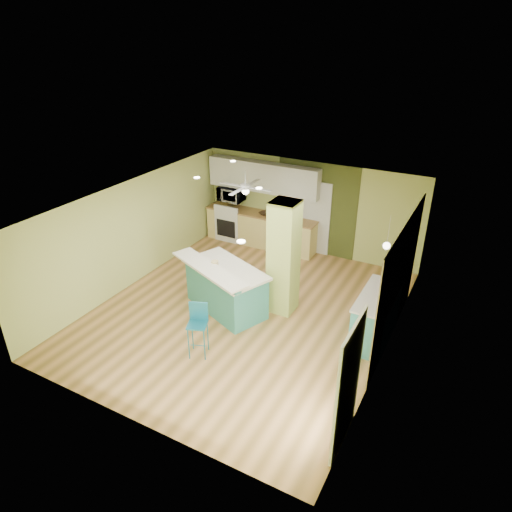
# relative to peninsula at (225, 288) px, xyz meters

# --- Properties ---
(floor) EXTENTS (6.00, 7.00, 0.01)m
(floor) POSITION_rel_peninsula_xyz_m (0.44, 0.09, -0.54)
(floor) COLOR olive
(floor) RESTS_ON ground
(ceiling) EXTENTS (6.00, 7.00, 0.01)m
(ceiling) POSITION_rel_peninsula_xyz_m (0.44, 0.09, 1.97)
(ceiling) COLOR white
(ceiling) RESTS_ON wall_back
(wall_back) EXTENTS (6.00, 0.01, 2.50)m
(wall_back) POSITION_rel_peninsula_xyz_m (0.44, 3.59, 0.72)
(wall_back) COLOR #BFCB6C
(wall_back) RESTS_ON floor
(wall_front) EXTENTS (6.00, 0.01, 2.50)m
(wall_front) POSITION_rel_peninsula_xyz_m (0.44, -3.42, 0.72)
(wall_front) COLOR #BFCB6C
(wall_front) RESTS_ON floor
(wall_left) EXTENTS (0.01, 7.00, 2.50)m
(wall_left) POSITION_rel_peninsula_xyz_m (-2.57, 0.09, 0.72)
(wall_left) COLOR #BFCB6C
(wall_left) RESTS_ON floor
(wall_right) EXTENTS (0.01, 7.00, 2.50)m
(wall_right) POSITION_rel_peninsula_xyz_m (3.44, 0.09, 0.72)
(wall_right) COLOR #BFCB6C
(wall_right) RESTS_ON floor
(wood_panel) EXTENTS (0.02, 3.40, 2.50)m
(wood_panel) POSITION_rel_peninsula_xyz_m (3.42, 0.69, 0.72)
(wood_panel) COLOR olive
(wood_panel) RESTS_ON floor
(olive_accent) EXTENTS (2.20, 0.02, 2.50)m
(olive_accent) POSITION_rel_peninsula_xyz_m (0.64, 3.58, 0.72)
(olive_accent) COLOR #454F1F
(olive_accent) RESTS_ON floor
(interior_door) EXTENTS (0.82, 0.05, 2.00)m
(interior_door) POSITION_rel_peninsula_xyz_m (0.64, 3.55, 0.47)
(interior_door) COLOR silver
(interior_door) RESTS_ON floor
(french_door) EXTENTS (0.04, 1.08, 2.10)m
(french_door) POSITION_rel_peninsula_xyz_m (3.41, -2.21, 0.52)
(french_door) COLOR white
(french_door) RESTS_ON floor
(column) EXTENTS (0.55, 0.55, 2.50)m
(column) POSITION_rel_peninsula_xyz_m (1.09, 0.59, 0.72)
(column) COLOR #A9BD57
(column) RESTS_ON floor
(kitchen_run) EXTENTS (3.25, 0.63, 0.94)m
(kitchen_run) POSITION_rel_peninsula_xyz_m (-0.86, 3.29, -0.06)
(kitchen_run) COLOR #ECD47B
(kitchen_run) RESTS_ON floor
(stove) EXTENTS (0.76, 0.66, 1.08)m
(stove) POSITION_rel_peninsula_xyz_m (-1.81, 3.28, -0.07)
(stove) COLOR white
(stove) RESTS_ON floor
(upper_cabinets) EXTENTS (3.20, 0.34, 0.80)m
(upper_cabinets) POSITION_rel_peninsula_xyz_m (-0.86, 3.41, 1.42)
(upper_cabinets) COLOR silver
(upper_cabinets) RESTS_ON wall_back
(microwave) EXTENTS (0.70, 0.48, 0.39)m
(microwave) POSITION_rel_peninsula_xyz_m (-1.81, 3.29, 0.82)
(microwave) COLOR silver
(microwave) RESTS_ON wall_back
(ceiling_fan) EXTENTS (1.41, 1.41, 0.61)m
(ceiling_fan) POSITION_rel_peninsula_xyz_m (-0.66, 2.09, 1.54)
(ceiling_fan) COLOR silver
(ceiling_fan) RESTS_ON ceiling
(pendant_lamp) EXTENTS (0.14, 0.14, 0.69)m
(pendant_lamp) POSITION_rel_peninsula_xyz_m (3.09, 0.84, 1.35)
(pendant_lamp) COLOR silver
(pendant_lamp) RESTS_ON ceiling
(wall_decor) EXTENTS (0.03, 0.90, 0.70)m
(wall_decor) POSITION_rel_peninsula_xyz_m (3.40, 0.89, 1.02)
(wall_decor) COLOR brown
(wall_decor) RESTS_ON wood_panel
(peninsula) EXTENTS (2.32, 1.84, 1.16)m
(peninsula) POSITION_rel_peninsula_xyz_m (0.00, 0.00, 0.00)
(peninsula) COLOR teal
(peninsula) RESTS_ON floor
(bar_stool) EXTENTS (0.46, 0.46, 1.07)m
(bar_stool) POSITION_rel_peninsula_xyz_m (0.35, -1.51, 0.18)
(bar_stool) COLOR #1D6F85
(bar_stool) RESTS_ON floor
(side_counter) EXTENTS (0.66, 1.54, 0.99)m
(side_counter) POSITION_rel_peninsula_xyz_m (3.14, 0.49, -0.04)
(side_counter) COLOR teal
(side_counter) RESTS_ON floor
(fruit_bowl) EXTENTS (0.35, 0.35, 0.07)m
(fruit_bowl) POSITION_rel_peninsula_xyz_m (-0.75, 3.26, 0.44)
(fruit_bowl) COLOR #372416
(fruit_bowl) RESTS_ON kitchen_run
(canister) EXTENTS (0.15, 0.15, 0.18)m
(canister) POSITION_rel_peninsula_xyz_m (-0.18, -0.10, 0.56)
(canister) COLOR gold
(canister) RESTS_ON peninsula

